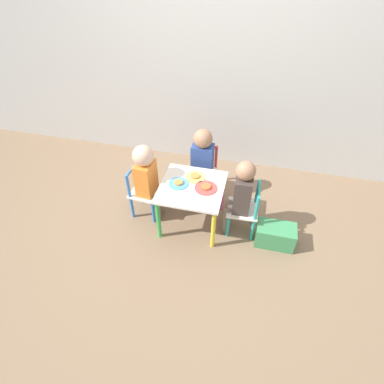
# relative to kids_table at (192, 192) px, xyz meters

# --- Properties ---
(ground_plane) EXTENTS (6.00, 6.00, 0.00)m
(ground_plane) POSITION_rel_kids_table_xyz_m (0.00, 0.00, -0.37)
(ground_plane) COLOR #7F664C
(house_wall) EXTENTS (6.00, 0.06, 2.60)m
(house_wall) POSITION_rel_kids_table_xyz_m (0.00, 1.08, 0.93)
(house_wall) COLOR beige
(house_wall) RESTS_ON ground_plane
(kids_table) EXTENTS (0.54, 0.54, 0.44)m
(kids_table) POSITION_rel_kids_table_xyz_m (0.00, 0.00, 0.00)
(kids_table) COLOR silver
(kids_table) RESTS_ON ground_plane
(chair_teal) EXTENTS (0.27, 0.27, 0.50)m
(chair_teal) POSITION_rel_kids_table_xyz_m (0.47, 0.02, -0.12)
(chair_teal) COLOR silver
(chair_teal) RESTS_ON ground_plane
(chair_red) EXTENTS (0.26, 0.26, 0.50)m
(chair_red) POSITION_rel_kids_table_xyz_m (0.00, 0.47, -0.12)
(chair_red) COLOR silver
(chair_red) RESTS_ON ground_plane
(chair_blue) EXTENTS (0.28, 0.28, 0.50)m
(chair_blue) POSITION_rel_kids_table_xyz_m (-0.47, 0.03, -0.12)
(chair_blue) COLOR silver
(chair_blue) RESTS_ON ground_plane
(child_right) EXTENTS (0.22, 0.21, 0.74)m
(child_right) POSITION_rel_kids_table_xyz_m (0.41, 0.02, 0.07)
(child_right) COLOR #7A6B5B
(child_right) RESTS_ON ground_plane
(child_back) EXTENTS (0.20, 0.22, 0.73)m
(child_back) POSITION_rel_kids_table_xyz_m (0.00, 0.41, 0.08)
(child_back) COLOR #7A6B5B
(child_back) RESTS_ON ground_plane
(child_left) EXTENTS (0.23, 0.21, 0.75)m
(child_left) POSITION_rel_kids_table_xyz_m (-0.41, 0.03, 0.09)
(child_left) COLOR #7A6B5B
(child_left) RESTS_ON ground_plane
(plate_right) EXTENTS (0.19, 0.19, 0.03)m
(plate_right) POSITION_rel_kids_table_xyz_m (0.12, 0.00, 0.08)
(plate_right) COLOR #E54C47
(plate_right) RESTS_ON kids_table
(plate_back) EXTENTS (0.17, 0.17, 0.03)m
(plate_back) POSITION_rel_kids_table_xyz_m (0.00, 0.12, 0.08)
(plate_back) COLOR #EADB66
(plate_back) RESTS_ON kids_table
(plate_left) EXTENTS (0.17, 0.17, 0.03)m
(plate_left) POSITION_rel_kids_table_xyz_m (-0.12, 0.00, 0.08)
(plate_left) COLOR #4C9EE0
(plate_left) RESTS_ON kids_table
(storage_bin) EXTENTS (0.33, 0.19, 0.20)m
(storage_bin) POSITION_rel_kids_table_xyz_m (0.75, -0.08, -0.27)
(storage_bin) COLOR #3D8E56
(storage_bin) RESTS_ON ground_plane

